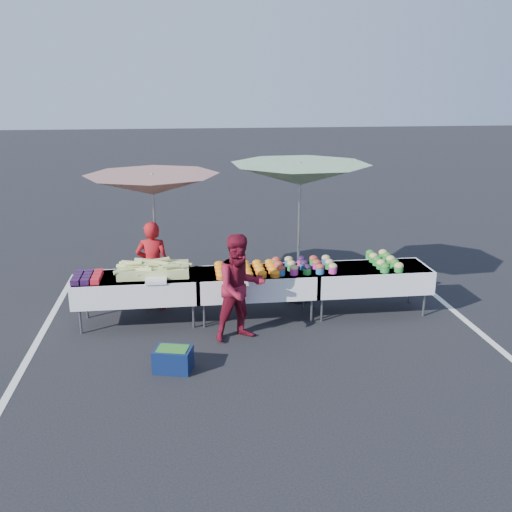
{
  "coord_description": "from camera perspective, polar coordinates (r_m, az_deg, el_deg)",
  "views": [
    {
      "loc": [
        -1.04,
        -8.23,
        3.51
      ],
      "look_at": [
        0.0,
        0.0,
        1.0
      ],
      "focal_mm": 40.0,
      "sensor_mm": 36.0,
      "label": 1
    }
  ],
  "objects": [
    {
      "name": "storage_bin",
      "position": [
        7.44,
        -8.29,
        -10.13
      ],
      "size": [
        0.54,
        0.45,
        0.3
      ],
      "rotation": [
        0.0,
        0.0,
        -0.26
      ],
      "color": "#0D1A41",
      "rests_on": "ground"
    },
    {
      "name": "potato_cups",
      "position": [
        8.84,
        4.83,
        -0.87
      ],
      "size": [
        0.94,
        0.58,
        0.16
      ],
      "color": "#2360A5",
      "rests_on": "table_right"
    },
    {
      "name": "plastic_bags",
      "position": [
        8.4,
        -9.95,
        -2.43
      ],
      "size": [
        0.3,
        0.25,
        0.05
      ],
      "primitive_type": "cube",
      "color": "white",
      "rests_on": "table_left"
    },
    {
      "name": "carrot_bowls",
      "position": [
        8.7,
        -0.97,
        -1.32
      ],
      "size": [
        0.95,
        0.69,
        0.11
      ],
      "color": "#CC6016",
      "rests_on": "table_center"
    },
    {
      "name": "bean_baskets",
      "position": [
        9.27,
        12.67,
        -0.44
      ],
      "size": [
        0.36,
        0.86,
        0.15
      ],
      "color": "#228932",
      "rests_on": "table_right"
    },
    {
      "name": "table_right",
      "position": [
        9.19,
        11.22,
        -2.08
      ],
      "size": [
        1.86,
        0.81,
        0.75
      ],
      "color": "white",
      "rests_on": "ground"
    },
    {
      "name": "corn_pile",
      "position": [
        8.71,
        -10.26,
        -1.31
      ],
      "size": [
        1.16,
        0.57,
        0.26
      ],
      "color": "#9FC464",
      "rests_on": "table_left"
    },
    {
      "name": "berry_punnets",
      "position": [
        8.73,
        -16.52,
        -2.03
      ],
      "size": [
        0.4,
        0.54,
        0.08
      ],
      "color": "black",
      "rests_on": "table_left"
    },
    {
      "name": "stripe_right",
      "position": [
        9.9,
        18.77,
        -4.86
      ],
      "size": [
        0.1,
        5.0,
        0.0
      ],
      "primitive_type": "cube",
      "color": "silver",
      "rests_on": "ground"
    },
    {
      "name": "vendor",
      "position": [
        9.25,
        -10.26,
        -0.96
      ],
      "size": [
        0.56,
        0.4,
        1.45
      ],
      "primitive_type": "imported",
      "rotation": [
        0.0,
        0.0,
        3.03
      ],
      "color": "maroon",
      "rests_on": "ground"
    },
    {
      "name": "umbrella_left",
      "position": [
        9.17,
        -10.31,
        6.94
      ],
      "size": [
        2.19,
        2.19,
        2.18
      ],
      "rotation": [
        0.0,
        0.0,
        0.02
      ],
      "color": "black",
      "rests_on": "ground"
    },
    {
      "name": "table_center",
      "position": [
        8.8,
        0.0,
        -2.6
      ],
      "size": [
        1.86,
        0.81,
        0.75
      ],
      "color": "white",
      "rests_on": "ground"
    },
    {
      "name": "customer",
      "position": [
        8.0,
        -1.58,
        -3.2
      ],
      "size": [
        0.89,
        0.79,
        1.54
      ],
      "primitive_type": "imported",
      "rotation": [
        0.0,
        0.0,
        0.32
      ],
      "color": "maroon",
      "rests_on": "ground"
    },
    {
      "name": "ground",
      "position": [
        9.01,
        0.0,
        -6.1
      ],
      "size": [
        80.0,
        80.0,
        0.0
      ],
      "primitive_type": "plane",
      "color": "black"
    },
    {
      "name": "umbrella_right",
      "position": [
        9.22,
        4.43,
        8.03
      ],
      "size": [
        2.88,
        2.88,
        2.32
      ],
      "rotation": [
        0.0,
        0.0,
        -0.33
      ],
      "color": "black",
      "rests_on": "ground"
    },
    {
      "name": "stripe_left",
      "position": [
        9.2,
        -20.33,
        -6.69
      ],
      "size": [
        0.1,
        5.0,
        0.0
      ],
      "primitive_type": "cube",
      "color": "silver",
      "rests_on": "ground"
    },
    {
      "name": "table_left",
      "position": [
        8.77,
        -11.77,
        -3.04
      ],
      "size": [
        1.86,
        0.81,
        0.75
      ],
      "color": "white",
      "rests_on": "ground"
    }
  ]
}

